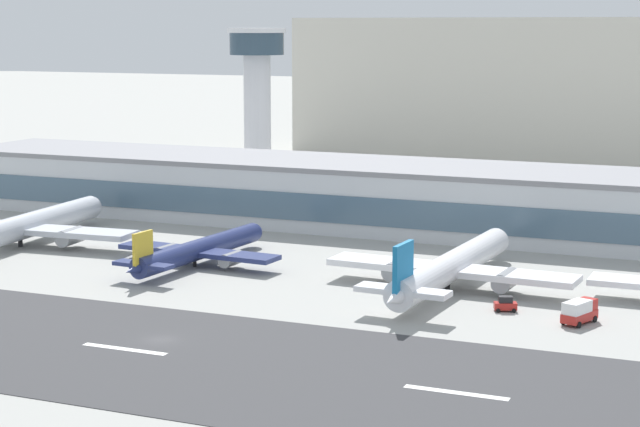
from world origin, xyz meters
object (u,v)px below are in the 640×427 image
at_px(airliner_blue_tail_gate_2, 448,269).
at_px(airliner_gold_tail_gate_1, 195,251).
at_px(control_tower, 257,84).
at_px(terminal_building, 414,197).
at_px(distant_hotel_block, 515,87).
at_px(airliner_black_tail_gate_0, 21,228).
at_px(service_baggage_tug_1, 505,304).
at_px(service_box_truck_0, 580,311).

bearing_deg(airliner_blue_tail_gate_2, airliner_gold_tail_gate_1, 92.94).
distance_m(control_tower, airliner_gold_tail_gate_1, 105.52).
bearing_deg(control_tower, terminal_building, -39.63).
relative_size(control_tower, distant_hotel_block, 0.29).
distance_m(airliner_black_tail_gate_0, service_baggage_tug_1, 94.29).
xyz_separation_m(airliner_black_tail_gate_0, service_baggage_tug_1, (93.54, -11.62, -2.43)).
relative_size(airliner_blue_tail_gate_2, service_baggage_tug_1, 14.38).
xyz_separation_m(distant_hotel_block, service_baggage_tug_1, (44.46, -190.98, -20.23)).
height_order(distant_hotel_block, airliner_blue_tail_gate_2, distant_hotel_block).
xyz_separation_m(distant_hotel_block, airliner_gold_tail_gate_1, (-11.05, -181.85, -18.62)).
bearing_deg(distant_hotel_block, airliner_gold_tail_gate_1, -93.48).
bearing_deg(airliner_blue_tail_gate_2, terminal_building, 27.02).
bearing_deg(service_box_truck_0, airliner_gold_tail_gate_1, 100.23).
bearing_deg(service_box_truck_0, distant_hotel_block, 36.21).
relative_size(airliner_black_tail_gate_0, service_baggage_tug_1, 14.68).
distance_m(service_box_truck_0, service_baggage_tug_1, 11.25).
height_order(terminal_building, service_baggage_tug_1, terminal_building).
distance_m(distant_hotel_block, airliner_black_tail_gate_0, 186.80).
bearing_deg(airliner_gold_tail_gate_1, airliner_black_tail_gate_0, 90.60).
relative_size(distant_hotel_block, airliner_black_tail_gate_0, 2.59).
bearing_deg(service_baggage_tug_1, control_tower, -70.63).
bearing_deg(airliner_gold_tail_gate_1, control_tower, 24.72).
bearing_deg(service_baggage_tug_1, airliner_gold_tail_gate_1, -30.81).
height_order(terminal_building, airliner_gold_tail_gate_1, terminal_building).
xyz_separation_m(control_tower, service_box_truck_0, (102.29, -108.32, -23.67)).
bearing_deg(airliner_black_tail_gate_0, terminal_building, -57.26).
bearing_deg(airliner_gold_tail_gate_1, terminal_building, -21.15).
distance_m(terminal_building, service_box_truck_0, 74.03).
bearing_deg(control_tower, airliner_gold_tail_gate_1, -69.63).
bearing_deg(airliner_blue_tail_gate_2, service_box_truck_0, -115.05).
height_order(terminal_building, control_tower, control_tower).
bearing_deg(control_tower, airliner_black_tail_gate_0, -91.32).
distance_m(control_tower, airliner_black_tail_gate_0, 96.65).
relative_size(control_tower, airliner_black_tail_gate_0, 0.76).
relative_size(terminal_building, airliner_blue_tail_gate_2, 4.02).
xyz_separation_m(control_tower, distant_hotel_block, (46.91, 85.26, -4.18)).
xyz_separation_m(distant_hotel_block, airliner_black_tail_gate_0, (-49.08, -179.36, -17.80)).
height_order(terminal_building, airliner_black_tail_gate_0, terminal_building).
distance_m(terminal_building, distant_hotel_block, 135.24).
height_order(airliner_black_tail_gate_0, service_box_truck_0, airliner_black_tail_gate_0).
bearing_deg(airliner_black_tail_gate_0, control_tower, -5.32).
xyz_separation_m(airliner_gold_tail_gate_1, service_box_truck_0, (66.42, -11.74, -0.87)).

